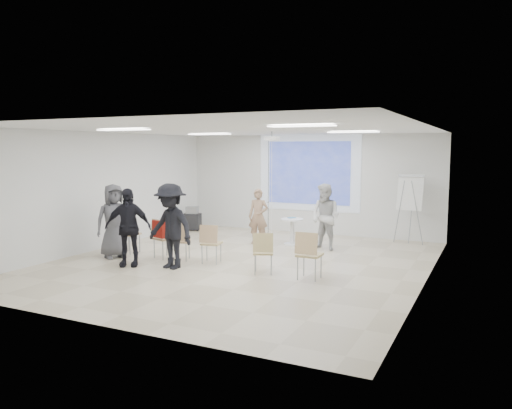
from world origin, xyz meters
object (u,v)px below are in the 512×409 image
at_px(chair_left_inner, 180,238).
at_px(audience_mid, 170,221).
at_px(audience_outer, 114,217).
at_px(chair_right_inner, 263,250).
at_px(flipchart_easel, 410,193).
at_px(chair_far_left, 127,231).
at_px(laptop, 181,240).
at_px(chair_center, 210,240).
at_px(chair_right_far, 308,251).
at_px(audience_left, 128,222).
at_px(chair_left_mid, 162,235).
at_px(player_left, 258,213).
at_px(pedestal_table, 292,230).
at_px(player_right, 325,213).
at_px(av_cart, 192,219).

distance_m(chair_left_inner, audience_mid, 0.90).
xyz_separation_m(chair_left_inner, audience_outer, (-1.60, -0.37, 0.46)).
bearing_deg(chair_right_inner, flipchart_easel, 42.21).
bearing_deg(audience_mid, audience_outer, -179.59).
distance_m(chair_far_left, laptop, 1.63).
relative_size(chair_left_inner, chair_center, 1.00).
distance_m(chair_right_far, audience_left, 4.04).
bearing_deg(chair_right_far, chair_right_inner, 178.27).
relative_size(chair_left_inner, flipchart_easel, 0.47).
height_order(chair_left_mid, chair_right_inner, chair_left_mid).
relative_size(player_left, chair_right_inner, 1.94).
xyz_separation_m(pedestal_table, chair_left_mid, (-2.16, -2.86, 0.14)).
xyz_separation_m(player_left, player_right, (1.90, -0.02, 0.09)).
relative_size(audience_left, audience_mid, 0.95).
relative_size(player_right, audience_outer, 0.96).
distance_m(pedestal_table, audience_mid, 3.88).
height_order(player_left, chair_left_inner, player_left).
relative_size(chair_far_left, audience_mid, 0.45).
xyz_separation_m(audience_left, audience_outer, (-0.87, 0.54, -0.01)).
bearing_deg(chair_center, player_left, 78.74).
relative_size(chair_left_mid, audience_outer, 0.48).
bearing_deg(pedestal_table, audience_mid, -111.25).
bearing_deg(av_cart, chair_far_left, -98.32).
bearing_deg(audience_outer, chair_right_far, -56.37).
relative_size(chair_far_left, flipchart_easel, 0.50).
distance_m(chair_right_far, flipchart_easel, 4.93).
relative_size(chair_left_inner, audience_outer, 0.45).
distance_m(chair_right_inner, av_cart, 6.04).
height_order(chair_left_mid, laptop, chair_left_mid).
xyz_separation_m(chair_center, audience_left, (-1.51, -0.98, 0.46)).
bearing_deg(audience_left, chair_center, 7.71).
relative_size(chair_center, flipchart_easel, 0.47).
height_order(pedestal_table, player_left, player_left).
height_order(pedestal_table, audience_left, audience_left).
relative_size(player_left, av_cart, 2.25).
bearing_deg(chair_right_far, chair_left_inner, 173.63).
bearing_deg(audience_mid, audience_left, -157.07).
height_order(chair_right_inner, flipchart_easel, flipchart_easel).
height_order(pedestal_table, chair_right_far, chair_right_far).
xyz_separation_m(chair_right_far, flipchart_easel, (1.19, 4.71, 0.81)).
height_order(player_left, chair_far_left, player_left).
distance_m(pedestal_table, chair_right_far, 3.58).
bearing_deg(player_left, audience_outer, -137.37).
xyz_separation_m(player_right, audience_mid, (-2.38, -3.36, 0.10)).
xyz_separation_m(flipchart_easel, av_cart, (-6.57, -0.56, -1.04)).
bearing_deg(chair_far_left, player_left, 48.69).
bearing_deg(av_cart, audience_left, -89.21).
height_order(player_right, chair_center, player_right).
bearing_deg(chair_right_far, player_right, 100.91).
height_order(chair_far_left, chair_right_inner, chair_far_left).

